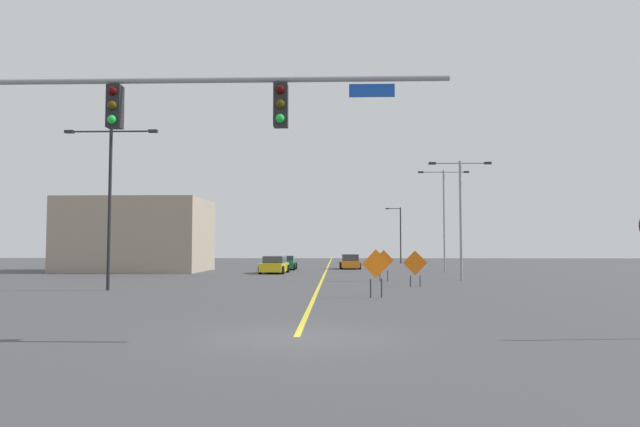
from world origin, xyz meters
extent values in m
plane|color=#444447|center=(0.00, 0.00, 0.00)|extent=(180.22, 180.22, 0.00)
cube|color=yellow|center=(0.00, 50.06, 0.00)|extent=(0.16, 100.12, 0.01)
cylinder|color=gray|center=(-2.43, 0.00, 6.19)|extent=(12.20, 0.14, 0.14)
cube|color=black|center=(-4.46, 0.00, 5.55)|extent=(0.34, 0.32, 1.05)
sphere|color=#3A0503|center=(-4.46, -0.17, 5.90)|extent=(0.22, 0.22, 0.22)
sphere|color=#3C3106|center=(-4.46, -0.17, 5.55)|extent=(0.22, 0.22, 0.22)
sphere|color=green|center=(-4.46, -0.17, 5.20)|extent=(0.22, 0.22, 0.22)
cube|color=black|center=(-0.39, 0.00, 5.55)|extent=(0.34, 0.32, 1.05)
sphere|color=#3A0503|center=(-0.39, -0.17, 5.90)|extent=(0.22, 0.22, 0.22)
sphere|color=#3C3106|center=(-0.39, -0.17, 5.55)|extent=(0.22, 0.22, 0.22)
sphere|color=green|center=(-0.39, -0.17, 5.20)|extent=(0.22, 0.22, 0.22)
cube|color=#1447B7|center=(1.81, 0.00, 5.90)|extent=(1.10, 0.03, 0.32)
cylinder|color=black|center=(-10.27, 14.08, 4.01)|extent=(0.16, 0.16, 8.01)
cylinder|color=black|center=(-11.33, 14.08, 7.86)|extent=(2.11, 0.08, 0.08)
cube|color=#262628|center=(-12.39, 14.08, 7.86)|extent=(0.44, 0.24, 0.14)
cylinder|color=black|center=(-9.22, 14.08, 7.86)|extent=(2.11, 0.08, 0.08)
cube|color=#262628|center=(-8.16, 14.08, 7.86)|extent=(0.44, 0.24, 0.14)
cylinder|color=gray|center=(10.03, 34.59, 4.30)|extent=(0.16, 0.16, 8.60)
cylinder|color=gray|center=(9.07, 34.59, 8.45)|extent=(1.93, 0.08, 0.08)
cube|color=#262628|center=(8.10, 34.59, 8.45)|extent=(0.44, 0.24, 0.14)
cylinder|color=gray|center=(10.99, 34.59, 8.45)|extent=(1.93, 0.08, 0.08)
cube|color=#262628|center=(11.96, 34.59, 8.45)|extent=(0.44, 0.24, 0.14)
cylinder|color=black|center=(8.96, 57.85, 3.52)|extent=(0.16, 0.16, 7.04)
cylinder|color=black|center=(8.13, 57.85, 6.89)|extent=(1.67, 0.08, 0.08)
cube|color=#262628|center=(7.29, 57.85, 6.89)|extent=(0.44, 0.24, 0.14)
cylinder|color=gray|center=(8.75, 22.32, 3.78)|extent=(0.16, 0.16, 7.55)
cylinder|color=gray|center=(7.88, 22.32, 7.40)|extent=(1.75, 0.08, 0.08)
cube|color=#262628|center=(7.01, 22.32, 7.40)|extent=(0.44, 0.24, 0.14)
cylinder|color=gray|center=(9.63, 22.32, 7.40)|extent=(1.75, 0.08, 0.08)
cube|color=#262628|center=(10.50, 22.32, 7.40)|extent=(0.44, 0.24, 0.14)
cube|color=orange|center=(5.12, 16.88, 1.27)|extent=(1.31, 0.08, 1.31)
cylinder|color=black|center=(4.87, 16.87, 0.30)|extent=(0.05, 0.05, 0.59)
cylinder|color=black|center=(5.38, 16.89, 0.30)|extent=(0.05, 0.05, 0.59)
cube|color=orange|center=(2.60, 10.46, 1.42)|extent=(1.20, 0.30, 1.22)
cylinder|color=black|center=(2.37, 10.41, 0.40)|extent=(0.05, 0.05, 0.79)
cylinder|color=black|center=(2.83, 10.51, 0.40)|extent=(0.05, 0.05, 0.79)
cube|color=orange|center=(3.85, 21.71, 1.29)|extent=(1.24, 0.23, 1.25)
cylinder|color=black|center=(3.61, 21.67, 0.32)|extent=(0.05, 0.05, 0.64)
cylinder|color=black|center=(4.09, 21.74, 0.32)|extent=(0.05, 0.05, 0.64)
cube|color=#196B38|center=(-3.85, 38.74, 0.49)|extent=(1.87, 3.98, 0.67)
cube|color=#333D47|center=(-3.85, 38.94, 1.06)|extent=(1.67, 1.90, 0.46)
cylinder|color=black|center=(-4.76, 37.35, 0.32)|extent=(0.22, 0.64, 0.64)
cylinder|color=black|center=(-2.91, 37.36, 0.32)|extent=(0.22, 0.64, 0.64)
cylinder|color=black|center=(-4.78, 40.13, 0.32)|extent=(0.22, 0.64, 0.64)
cylinder|color=black|center=(-2.93, 40.14, 0.32)|extent=(0.22, 0.64, 0.64)
cube|color=orange|center=(2.20, 40.74, 0.47)|extent=(1.79, 3.88, 0.62)
cube|color=#333D47|center=(2.21, 40.55, 1.09)|extent=(1.58, 2.09, 0.62)
cylinder|color=black|center=(3.03, 42.11, 0.32)|extent=(0.23, 0.64, 0.64)
cylinder|color=black|center=(1.32, 42.07, 0.32)|extent=(0.23, 0.64, 0.64)
cylinder|color=black|center=(3.09, 39.42, 0.32)|extent=(0.23, 0.64, 0.64)
cylinder|color=black|center=(1.38, 39.38, 0.32)|extent=(0.23, 0.64, 0.64)
cube|color=gold|center=(-4.04, 31.74, 0.49)|extent=(1.98, 4.21, 0.66)
cube|color=#333D47|center=(-4.02, 31.95, 1.10)|extent=(1.71, 2.37, 0.54)
cylinder|color=black|center=(-4.99, 30.35, 0.32)|extent=(0.25, 0.65, 0.64)
cylinder|color=black|center=(-3.24, 30.25, 0.32)|extent=(0.25, 0.65, 0.64)
cylinder|color=black|center=(-4.84, 33.23, 0.32)|extent=(0.25, 0.65, 0.64)
cylinder|color=black|center=(-3.08, 33.13, 0.32)|extent=(0.25, 0.65, 0.64)
cube|color=gray|center=(-16.31, 35.07, 3.10)|extent=(11.69, 8.41, 6.21)
camera|label=1|loc=(0.96, -13.49, 2.15)|focal=31.81mm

